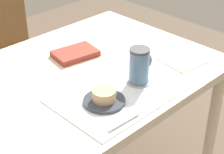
{
  "coord_description": "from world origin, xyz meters",
  "views": [
    {
      "loc": [
        -0.81,
        -1.0,
        1.45
      ],
      "look_at": [
        0.0,
        -0.17,
        0.76
      ],
      "focal_mm": 60.0,
      "sensor_mm": 36.0,
      "label": 1
    }
  ],
  "objects_px": {
    "dining_table": "(82,89)",
    "pastry": "(104,95)",
    "wooden_chair": "(15,55)",
    "small_book": "(75,53)",
    "pastry_plate": "(104,101)",
    "coffee_mug": "(140,65)"
  },
  "relations": [
    {
      "from": "wooden_chair",
      "to": "pastry",
      "type": "xyz_separation_m",
      "value": [
        -0.19,
        -0.93,
        0.27
      ]
    },
    {
      "from": "dining_table",
      "to": "pastry_plate",
      "type": "distance_m",
      "value": 0.25
    },
    {
      "from": "pastry",
      "to": "wooden_chair",
      "type": "bearing_deg",
      "value": 78.41
    },
    {
      "from": "small_book",
      "to": "wooden_chair",
      "type": "bearing_deg",
      "value": 96.07
    },
    {
      "from": "dining_table",
      "to": "wooden_chair",
      "type": "bearing_deg",
      "value": 81.43
    },
    {
      "from": "pastry_plate",
      "to": "coffee_mug",
      "type": "bearing_deg",
      "value": 1.93
    },
    {
      "from": "dining_table",
      "to": "coffee_mug",
      "type": "relative_size",
      "value": 8.12
    },
    {
      "from": "dining_table",
      "to": "pastry",
      "type": "xyz_separation_m",
      "value": [
        -0.08,
        -0.22,
        0.12
      ]
    },
    {
      "from": "wooden_chair",
      "to": "pastry",
      "type": "height_order",
      "value": "wooden_chair"
    },
    {
      "from": "dining_table",
      "to": "pastry",
      "type": "height_order",
      "value": "pastry"
    },
    {
      "from": "pastry_plate",
      "to": "pastry",
      "type": "xyz_separation_m",
      "value": [
        0.0,
        0.0,
        0.03
      ]
    },
    {
      "from": "wooden_chair",
      "to": "small_book",
      "type": "xyz_separation_m",
      "value": [
        -0.04,
        -0.59,
        0.24
      ]
    },
    {
      "from": "pastry_plate",
      "to": "wooden_chair",
      "type": "bearing_deg",
      "value": 78.41
    },
    {
      "from": "pastry_plate",
      "to": "coffee_mug",
      "type": "distance_m",
      "value": 0.2
    },
    {
      "from": "wooden_chair",
      "to": "pastry_plate",
      "type": "distance_m",
      "value": 0.98
    },
    {
      "from": "dining_table",
      "to": "small_book",
      "type": "height_order",
      "value": "small_book"
    },
    {
      "from": "dining_table",
      "to": "pastry",
      "type": "bearing_deg",
      "value": -110.74
    },
    {
      "from": "wooden_chair",
      "to": "pastry_plate",
      "type": "relative_size",
      "value": 5.74
    },
    {
      "from": "dining_table",
      "to": "pastry_plate",
      "type": "relative_size",
      "value": 7.45
    },
    {
      "from": "dining_table",
      "to": "small_book",
      "type": "xyz_separation_m",
      "value": [
        0.07,
        0.12,
        0.09
      ]
    },
    {
      "from": "wooden_chair",
      "to": "pastry",
      "type": "bearing_deg",
      "value": 71.79
    },
    {
      "from": "pastry_plate",
      "to": "pastry",
      "type": "bearing_deg",
      "value": 0.0
    }
  ]
}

